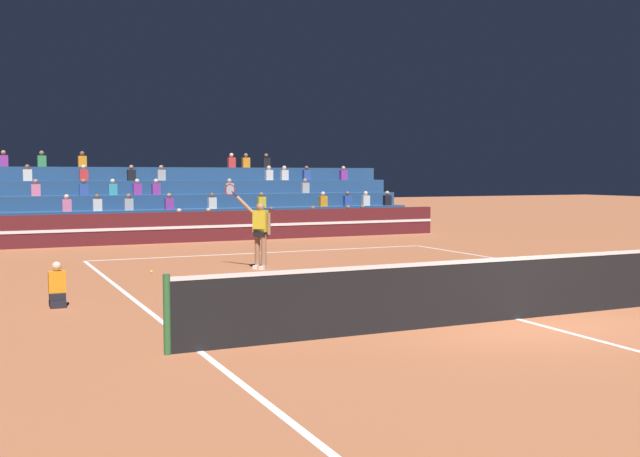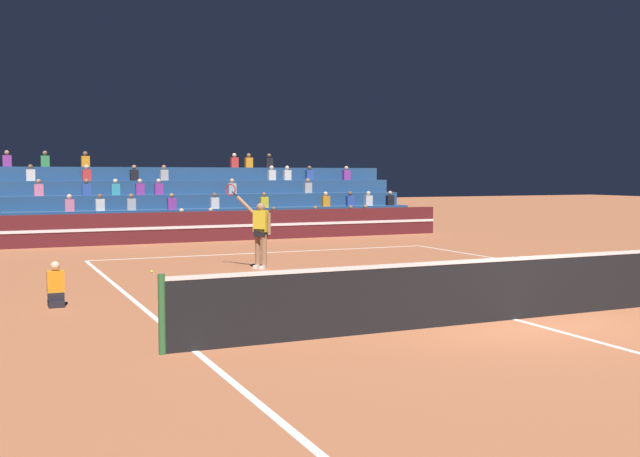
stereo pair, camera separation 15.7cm
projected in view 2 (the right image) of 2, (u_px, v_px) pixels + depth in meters
ground_plane at (514, 319)px, 12.60m from camera, size 120.00×120.00×0.00m
court_lines at (514, 319)px, 12.60m from camera, size 11.10×23.90×0.01m
tennis_net at (515, 288)px, 12.56m from camera, size 12.00×0.10×1.10m
sponsor_banner_wall at (224, 226)px, 27.58m from camera, size 18.00×0.26×1.10m
bleacher_stand at (197, 209)px, 31.00m from camera, size 17.79×4.75×3.38m
ball_kid_courtside at (56, 289)px, 13.80m from camera, size 0.30×0.36×0.84m
tennis_player at (260, 231)px, 19.34m from camera, size 0.97×1.05×2.26m
tennis_ball at (152, 272)px, 18.57m from camera, size 0.07×0.07×0.07m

